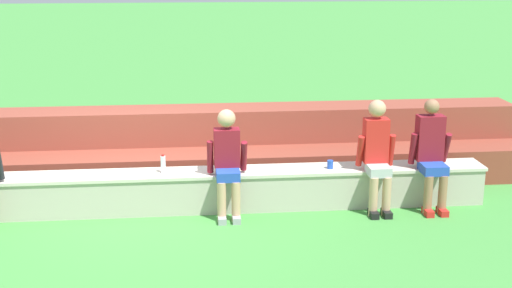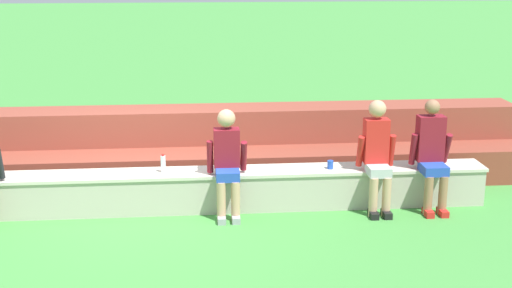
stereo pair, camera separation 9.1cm
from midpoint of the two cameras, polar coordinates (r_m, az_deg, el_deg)
name	(u,v)px [view 2 (the right image)]	position (r m, az deg, el deg)	size (l,w,h in m)	color
ground_plane	(136,217)	(8.87, -9.60, -5.99)	(80.00, 80.00, 0.00)	#428E3D
stone_seating_wall	(136,191)	(8.98, -9.57, -3.84)	(9.10, 0.49, 0.51)	#B7AF9E
brick_bleachers	(143,151)	(10.22, -9.07, -0.61)	(11.23, 1.33, 1.00)	brown
person_left_of_center	(227,160)	(8.60, -2.09, -1.31)	(0.50, 0.57, 1.35)	tan
person_center	(377,153)	(8.89, 10.26, -0.76)	(0.49, 0.57, 1.43)	tan
person_right_of_center	(432,153)	(9.12, 14.58, -0.70)	(0.52, 0.59, 1.42)	#996B4C
water_bottle_mid_left	(163,164)	(8.84, -7.37, -1.64)	(0.06, 0.06, 0.24)	silver
plastic_cup_right_end	(330,165)	(9.00, 6.44, -1.71)	(0.08, 0.08, 0.11)	blue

